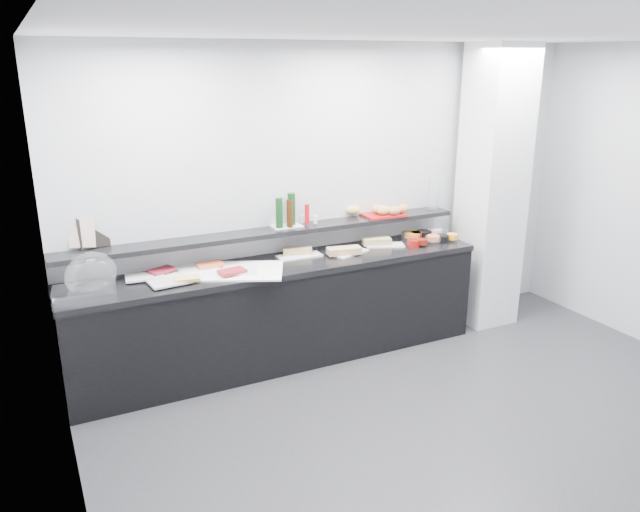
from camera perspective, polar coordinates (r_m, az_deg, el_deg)
name	(u,v)px	position (r m, az deg, el deg)	size (l,w,h in m)	color
ground	(468,439)	(4.69, 13.40, -15.94)	(5.00, 5.00, 0.00)	#2D2D30
back_wall	(338,197)	(5.71, 1.62, 5.46)	(5.00, 0.02, 2.70)	#B4B6BB
ceiling	(502,31)	(3.93, 16.33, 19.10)	(5.00, 5.00, 0.00)	white
column	(492,189)	(6.27, 15.44, 5.94)	(0.50, 0.50, 2.70)	silver
buffet_cabinet	(282,315)	(5.45, -3.54, -5.41)	(3.60, 0.60, 0.85)	black
counter_top	(281,266)	(5.29, -3.63, -0.92)	(3.62, 0.62, 0.05)	black
wall_shelf	(272,232)	(5.37, -4.41, 2.20)	(3.60, 0.25, 0.04)	black
cloche_base	(84,291)	(4.92, -20.75, -2.98)	(0.45, 0.30, 0.04)	silver
cloche_dome	(91,274)	(4.92, -20.20, -1.60)	(0.40, 0.26, 0.34)	white
linen_runner	(219,271)	(5.11, -9.21, -1.38)	(1.02, 0.48, 0.01)	white
platter_meat_a	(145,277)	(5.07, -15.73, -1.83)	(0.29, 0.20, 0.01)	white
food_meat_a	(162,270)	(5.13, -14.27, -1.27)	(0.20, 0.13, 0.02)	maroon
platter_salmon	(197,267)	(5.21, -11.23, -0.98)	(0.32, 0.22, 0.01)	white
food_salmon	(210,264)	(5.19, -10.05, -0.77)	(0.21, 0.13, 0.02)	#EF5E30
platter_cheese	(170,282)	(4.90, -13.57, -2.31)	(0.30, 0.20, 0.01)	silver
food_cheese	(188,278)	(4.89, -12.02, -2.01)	(0.19, 0.12, 0.02)	#EBC35B
platter_meat_b	(240,271)	(5.06, -7.37, -1.34)	(0.28, 0.19, 0.01)	white
food_meat_b	(232,271)	(4.99, -8.04, -1.39)	(0.21, 0.13, 0.02)	maroon
sandwich_plate_left	(299,256)	(5.44, -1.92, 0.02)	(0.39, 0.17, 0.01)	white
sandwich_food_left	(297,250)	(5.47, -2.07, 0.51)	(0.25, 0.10, 0.06)	tan
tongs_left	(296,257)	(5.38, -2.25, -0.06)	(0.01, 0.01, 0.16)	silver
sandwich_plate_mid	(350,253)	(5.53, 2.78, 0.29)	(0.35, 0.15, 0.01)	silver
sandwich_food_mid	(344,251)	(5.46, 2.21, 0.49)	(0.30, 0.11, 0.06)	tan
tongs_mid	(336,254)	(5.44, 1.49, 0.15)	(0.01, 0.01, 0.16)	#BBBEC2
sandwich_plate_right	(385,245)	(5.78, 5.93, 0.99)	(0.35, 0.15, 0.01)	white
sandwich_food_right	(377,242)	(5.76, 5.21, 1.33)	(0.26, 0.10, 0.06)	tan
tongs_right	(371,245)	(5.73, 4.72, 0.98)	(0.01, 0.01, 0.16)	silver
bowl_glass_fruit	(409,236)	(6.01, 8.15, 1.83)	(0.15, 0.15, 0.07)	white
fill_glass_fruit	(413,235)	(6.01, 8.46, 1.93)	(0.15, 0.15, 0.05)	orange
bowl_black_jam	(424,235)	(6.08, 9.48, 1.95)	(0.15, 0.15, 0.07)	black
fill_black_jam	(416,235)	(6.02, 8.81, 1.93)	(0.10, 0.10, 0.05)	#5D150D
bowl_glass_cream	(439,233)	(6.18, 10.86, 2.12)	(0.15, 0.15, 0.07)	white
fill_glass_cream	(434,231)	(6.18, 10.39, 2.28)	(0.15, 0.15, 0.05)	white
bowl_red_jam	(413,243)	(5.77, 8.54, 1.15)	(0.11, 0.11, 0.07)	maroon
fill_red_jam	(422,242)	(5.79, 9.35, 1.29)	(0.09, 0.09, 0.05)	#57120C
bowl_glass_salmon	(433,240)	(5.90, 10.29, 1.43)	(0.14, 0.14, 0.07)	white
fill_glass_salmon	(433,238)	(5.93, 10.31, 1.62)	(0.12, 0.12, 0.05)	#FD683D
bowl_black_fruit	(442,239)	(5.97, 11.07, 1.57)	(0.12, 0.12, 0.07)	black
fill_black_fruit	(452,236)	(6.02, 11.99, 1.76)	(0.11, 0.11, 0.05)	orange
framed_print	(93,231)	(5.12, -20.03, 2.15)	(0.23, 0.02, 0.26)	black
print_art	(82,233)	(5.09, -20.97, 1.96)	(0.20, 0.00, 0.22)	#D3AA98
condiment_tray	(287,226)	(5.45, -3.06, 2.76)	(0.26, 0.16, 0.01)	white
bottle_green_a	(279,213)	(5.35, -3.76, 3.95)	(0.06, 0.06, 0.26)	#0E3615
bottle_brown	(290,213)	(5.37, -2.79, 3.92)	(0.05, 0.05, 0.24)	#341B09
bottle_green_b	(291,209)	(5.45, -2.63, 4.34)	(0.07, 0.07, 0.28)	#0F3716
bottle_hot	(307,214)	(5.46, -1.19, 3.83)	(0.04, 0.04, 0.18)	red
shaker_salt	(302,219)	(5.51, -1.67, 3.37)	(0.04, 0.04, 0.07)	silver
shaker_pepper	(315,220)	(5.50, -0.43, 3.34)	(0.04, 0.04, 0.07)	white
bread_tray	(383,215)	(5.86, 5.79, 3.78)	(0.38, 0.27, 0.02)	maroon
bread_roll_nw	(353,210)	(5.80, 3.06, 4.22)	(0.14, 0.09, 0.08)	gold
bread_roll_n	(377,209)	(5.85, 5.27, 4.30)	(0.12, 0.08, 0.08)	tan
bread_roll_s	(395,210)	(5.82, 6.86, 4.17)	(0.15, 0.09, 0.08)	#B67845
bread_roll_se	(403,209)	(5.90, 7.58, 4.32)	(0.13, 0.08, 0.08)	#BA7547
bread_roll_midw	(384,210)	(5.81, 5.85, 4.18)	(0.15, 0.10, 0.08)	#BA9646
bread_roll_mide	(381,209)	(5.86, 5.56, 4.29)	(0.13, 0.08, 0.08)	#BB7747
carafe	(433,195)	(6.10, 10.32, 5.49)	(0.10, 0.10, 0.30)	silver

